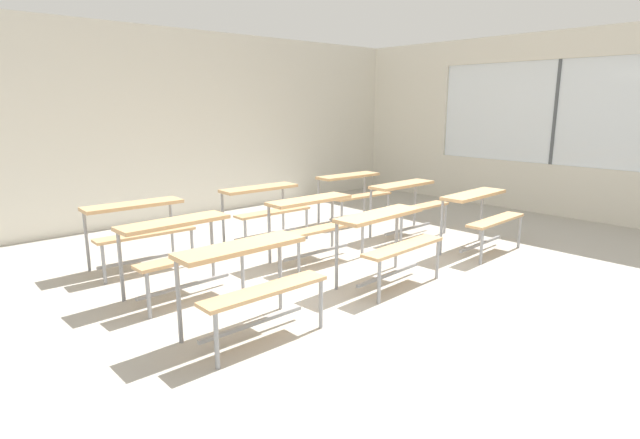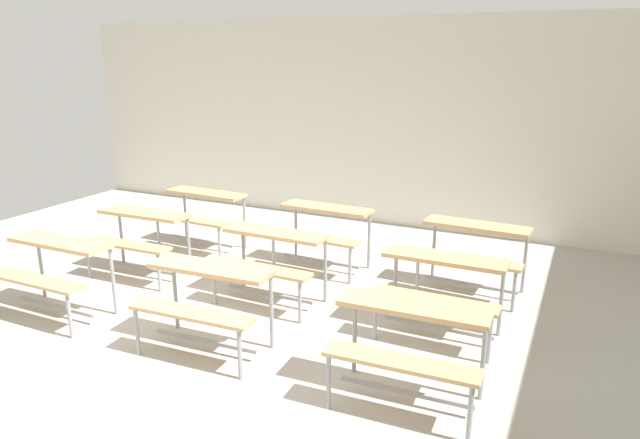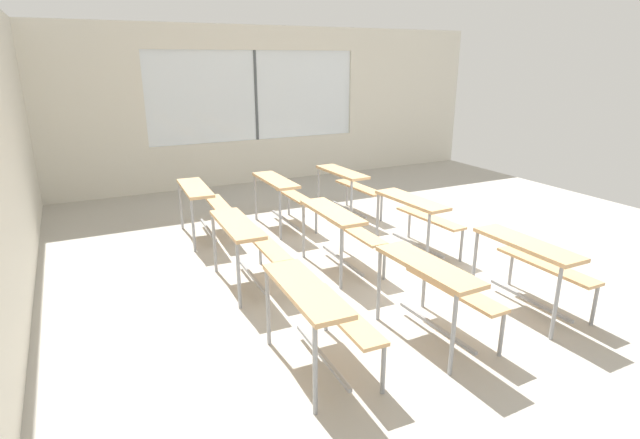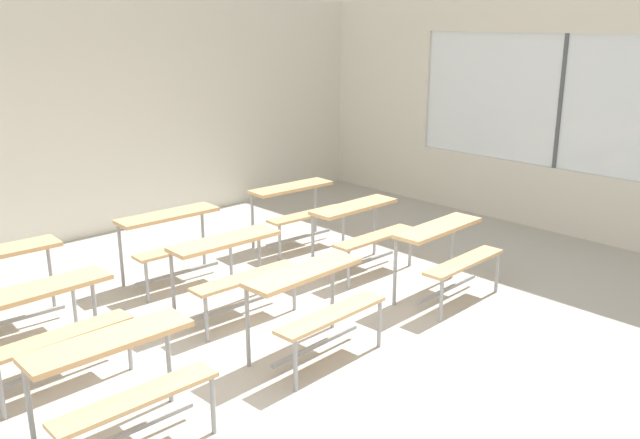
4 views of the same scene
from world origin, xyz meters
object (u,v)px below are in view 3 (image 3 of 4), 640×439
at_px(desk_bench_r2c2, 204,198).
at_px(desk_bench_r0c2, 348,181).
at_px(desk_bench_r0c0, 533,257).
at_px(desk_bench_r2c1, 247,237).
at_px(desk_bench_r1c1, 340,223).
at_px(desk_bench_r1c0, 437,280).
at_px(desk_bench_r0c1, 418,211).
at_px(desk_bench_r1c2, 283,190).
at_px(desk_bench_r2c0, 318,305).

bearing_deg(desk_bench_r2c2, desk_bench_r0c2, -87.39).
height_order(desk_bench_r0c0, desk_bench_r2c1, same).
height_order(desk_bench_r1c1, desk_bench_r2c1, same).
distance_m(desk_bench_r1c0, desk_bench_r1c1, 1.74).
bearing_deg(desk_bench_r1c1, desk_bench_r0c0, -145.16).
relative_size(desk_bench_r0c1, desk_bench_r1c1, 1.01).
distance_m(desk_bench_r1c2, desk_bench_r2c0, 3.63).
bearing_deg(desk_bench_r0c0, desk_bench_r0c2, 0.45).
bearing_deg(desk_bench_r1c2, desk_bench_r0c1, -147.37).
xyz_separation_m(desk_bench_r1c1, desk_bench_r2c1, (0.06, 1.12, 0.00)).
relative_size(desk_bench_r0c2, desk_bench_r2c0, 1.00).
distance_m(desk_bench_r0c1, desk_bench_r2c2, 2.90).
bearing_deg(desk_bench_r0c1, desk_bench_r1c0, 144.49).
bearing_deg(desk_bench_r2c2, desk_bench_r1c2, -90.19).
distance_m(desk_bench_r0c0, desk_bench_r0c2, 3.55).
relative_size(desk_bench_r1c0, desk_bench_r1c1, 1.01).
relative_size(desk_bench_r0c2, desk_bench_r2c1, 1.01).
relative_size(desk_bench_r1c2, desk_bench_r2c0, 0.98).
distance_m(desk_bench_r1c1, desk_bench_r2c0, 2.04).
xyz_separation_m(desk_bench_r1c2, desk_bench_r2c1, (-1.69, 1.12, 0.00)).
relative_size(desk_bench_r2c0, desk_bench_r2c2, 0.99).
bearing_deg(desk_bench_r0c2, desk_bench_r0c1, 177.23).
bearing_deg(desk_bench_r1c2, desk_bench_r2c1, 146.69).
bearing_deg(desk_bench_r1c1, desk_bench_r1c0, -179.13).
height_order(desk_bench_r0c0, desk_bench_r2c2, same).
bearing_deg(desk_bench_r2c1, desk_bench_r1c1, -91.23).
xyz_separation_m(desk_bench_r0c1, desk_bench_r1c0, (-1.75, 1.12, 0.00)).
xyz_separation_m(desk_bench_r0c1, desk_bench_r2c0, (-1.70, 2.24, 0.00)).
bearing_deg(desk_bench_r2c1, desk_bench_r0c0, -126.57).
height_order(desk_bench_r0c2, desk_bench_r1c2, same).
height_order(desk_bench_r2c1, desk_bench_r2c2, same).
bearing_deg(desk_bench_r0c0, desk_bench_r0c1, 1.50).
bearing_deg(desk_bench_r0c1, desk_bench_r2c0, 124.30).
bearing_deg(desk_bench_r1c1, desk_bench_r2c2, 33.34).
xyz_separation_m(desk_bench_r0c1, desk_bench_r1c2, (1.75, 1.11, 0.00)).
relative_size(desk_bench_r0c0, desk_bench_r1c0, 0.99).
bearing_deg(desk_bench_r2c2, desk_bench_r1c0, -159.26).
bearing_deg(desk_bench_r0c1, desk_bench_r0c0, 178.85).
bearing_deg(desk_bench_r0c0, desk_bench_r1c0, 89.69).
relative_size(desk_bench_r1c0, desk_bench_r2c2, 0.99).
bearing_deg(desk_bench_r0c2, desk_bench_r1c1, 145.58).
xyz_separation_m(desk_bench_r0c2, desk_bench_r2c0, (-3.49, 2.26, 0.00)).
relative_size(desk_bench_r1c0, desk_bench_r2c0, 1.00).
bearing_deg(desk_bench_r2c0, desk_bench_r0c2, -30.64).
bearing_deg(desk_bench_r1c2, desk_bench_r2c0, 161.95).
height_order(desk_bench_r2c0, desk_bench_r2c2, same).
height_order(desk_bench_r1c2, desk_bench_r2c0, same).
distance_m(desk_bench_r0c0, desk_bench_r2c2, 4.24).
distance_m(desk_bench_r1c1, desk_bench_r1c2, 1.75).
relative_size(desk_bench_r0c0, desk_bench_r2c0, 0.98).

